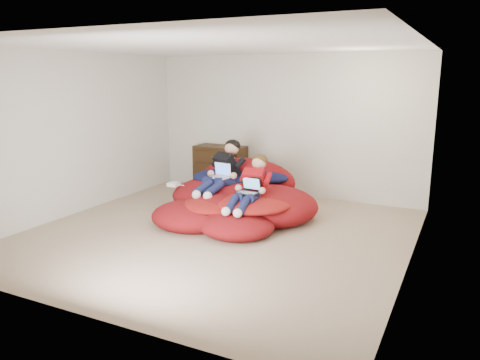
% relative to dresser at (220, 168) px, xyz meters
% --- Properties ---
extents(room_shell, '(5.10, 5.10, 2.77)m').
position_rel_dresser_xyz_m(room_shell, '(1.18, -2.25, -0.20)').
color(room_shell, tan).
rests_on(room_shell, ground).
extents(dresser, '(0.95, 0.54, 0.85)m').
position_rel_dresser_xyz_m(dresser, '(0.00, 0.00, 0.00)').
color(dresser, black).
rests_on(dresser, ground).
extents(beanbag_pile, '(2.47, 2.40, 0.87)m').
position_rel_dresser_xyz_m(beanbag_pile, '(1.02, -1.33, -0.17)').
color(beanbag_pile, maroon).
rests_on(beanbag_pile, ground).
extents(cream_pillow, '(0.44, 0.28, 0.28)m').
position_rel_dresser_xyz_m(cream_pillow, '(0.55, -0.57, 0.20)').
color(cream_pillow, beige).
rests_on(cream_pillow, beanbag_pile).
extents(older_boy, '(0.45, 1.18, 0.78)m').
position_rel_dresser_xyz_m(older_boy, '(0.73, -1.21, 0.28)').
color(older_boy, black).
rests_on(older_boy, beanbag_pile).
extents(younger_boy, '(0.34, 1.08, 0.71)m').
position_rel_dresser_xyz_m(younger_boy, '(1.44, -1.68, 0.20)').
color(younger_boy, '#A90E16').
rests_on(younger_boy, beanbag_pile).
extents(laptop_white, '(0.32, 0.27, 0.22)m').
position_rel_dresser_xyz_m(laptop_white, '(0.73, -1.31, 0.21)').
color(laptop_white, white).
rests_on(laptop_white, older_boy).
extents(laptop_black, '(0.31, 0.29, 0.22)m').
position_rel_dresser_xyz_m(laptop_black, '(1.44, -1.76, 0.14)').
color(laptop_black, black).
rests_on(laptop_black, younger_boy).
extents(power_adapter, '(0.17, 0.17, 0.06)m').
position_rel_dresser_xyz_m(power_adapter, '(-0.04, -1.49, -0.00)').
color(power_adapter, white).
rests_on(power_adapter, beanbag_pile).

